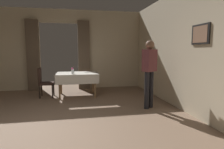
{
  "coord_description": "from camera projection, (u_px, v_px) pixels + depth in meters",
  "views": [
    {
      "loc": [
        0.56,
        -3.41,
        1.47
      ],
      "look_at": [
        1.33,
        0.52,
        0.97
      ],
      "focal_mm": 30.83,
      "sensor_mm": 36.0,
      "label": 1
    }
  ],
  "objects": [
    {
      "name": "ground",
      "position": [
        44.0,
        134.0,
        3.39
      ],
      "size": [
        10.08,
        10.08,
        0.0
      ],
      "primitive_type": "plane",
      "color": "#7A604C"
    },
    {
      "name": "dining_table_mid",
      "position": [
        77.0,
        76.0,
        6.23
      ],
      "size": [
        1.32,
        0.98,
        0.75
      ],
      "color": "olive",
      "rests_on": "ground"
    },
    {
      "name": "glass_mid_c",
      "position": [
        73.0,
        71.0,
        6.27
      ],
      "size": [
        0.08,
        0.08,
        0.12
      ],
      "primitive_type": "cylinder",
      "color": "silver",
      "rests_on": "dining_table_mid"
    },
    {
      "name": "flower_vase_mid",
      "position": [
        72.0,
        70.0,
        5.97
      ],
      "size": [
        0.07,
        0.07,
        0.2
      ],
      "color": "silver",
      "rests_on": "dining_table_mid"
    },
    {
      "name": "person_waiter_by_doorway",
      "position": [
        149.0,
        68.0,
        4.83
      ],
      "size": [
        0.42,
        0.38,
        1.72
      ],
      "color": "black",
      "rests_on": "ground"
    },
    {
      "name": "wall_right",
      "position": [
        210.0,
        49.0,
        3.81
      ],
      "size": [
        0.16,
        8.4,
        3.0
      ],
      "color": "beige",
      "rests_on": "ground"
    },
    {
      "name": "plate_mid_b",
      "position": [
        87.0,
        72.0,
        6.43
      ],
      "size": [
        0.19,
        0.19,
        0.01
      ],
      "primitive_type": "cylinder",
      "color": "white",
      "rests_on": "dining_table_mid"
    },
    {
      "name": "chair_mid_left",
      "position": [
        44.0,
        81.0,
        6.07
      ],
      "size": [
        0.44,
        0.44,
        0.93
      ],
      "color": "black",
      "rests_on": "ground"
    },
    {
      "name": "wall_back",
      "position": [
        59.0,
        49.0,
        7.27
      ],
      "size": [
        6.4,
        0.27,
        3.0
      ],
      "color": "beige",
      "rests_on": "ground"
    }
  ]
}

